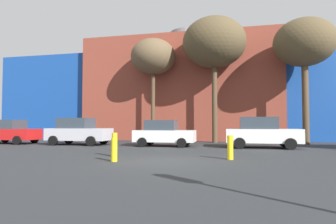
{
  "coord_description": "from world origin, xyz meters",
  "views": [
    {
      "loc": [
        2.55,
        -11.12,
        1.45
      ],
      "look_at": [
        -1.83,
        8.4,
        2.31
      ],
      "focal_mm": 30.53,
      "sensor_mm": 36.0,
      "label": 1
    }
  ],
  "objects": [
    {
      "name": "bollard_yellow_1",
      "position": [
        -1.95,
        -0.67,
        0.46
      ],
      "size": [
        0.24,
        0.24,
        0.91
      ],
      "primitive_type": "cylinder",
      "color": "yellow",
      "rests_on": "ground_plane"
    },
    {
      "name": "building_backdrop",
      "position": [
        -2.2,
        20.18,
        4.61
      ],
      "size": [
        37.42,
        13.53,
        11.68
      ],
      "color": "brown",
      "rests_on": "ground_plane"
    },
    {
      "name": "bollard_yellow_0",
      "position": [
        2.47,
        0.97,
        0.49
      ],
      "size": [
        0.24,
        0.24,
        0.99
      ],
      "primitive_type": "cylinder",
      "color": "yellow",
      "rests_on": "ground_plane"
    },
    {
      "name": "bollard_yellow_2",
      "position": [
        -2.63,
        0.96,
        0.53
      ],
      "size": [
        0.24,
        0.24,
        1.06
      ],
      "primitive_type": "cylinder",
      "color": "yellow",
      "rests_on": "ground_plane"
    },
    {
      "name": "parked_car_3",
      "position": [
        4.32,
        7.21,
        0.94
      ],
      "size": [
        4.36,
        2.14,
        1.89
      ],
      "color": "white",
      "rests_on": "ground_plane"
    },
    {
      "name": "bare_tree_2",
      "position": [
        1.22,
        11.75,
        7.96
      ],
      "size": [
        5.06,
        5.06,
        10.03
      ],
      "color": "brown",
      "rests_on": "ground_plane"
    },
    {
      "name": "parked_car_1",
      "position": [
        -8.05,
        7.21,
        0.94
      ],
      "size": [
        4.37,
        2.14,
        1.89
      ],
      "color": "silver",
      "rests_on": "ground_plane"
    },
    {
      "name": "bare_tree_0",
      "position": [
        -3.97,
        12.13,
        7.16
      ],
      "size": [
        3.81,
        3.81,
        8.75
      ],
      "color": "brown",
      "rests_on": "ground_plane"
    },
    {
      "name": "ground_plane",
      "position": [
        0.0,
        0.0,
        0.0
      ],
      "size": [
        200.0,
        200.0,
        0.0
      ],
      "primitive_type": "plane",
      "color": "#2D3033"
    },
    {
      "name": "bare_tree_1",
      "position": [
        7.79,
        11.25,
        7.37
      ],
      "size": [
        4.39,
        4.39,
        9.21
      ],
      "color": "brown",
      "rests_on": "ground_plane"
    },
    {
      "name": "parked_car_2",
      "position": [
        -1.84,
        7.21,
        0.85
      ],
      "size": [
        3.97,
        1.95,
        1.72
      ],
      "color": "white",
      "rests_on": "ground_plane"
    },
    {
      "name": "parked_car_0",
      "position": [
        -13.7,
        7.21,
        0.89
      ],
      "size": [
        4.13,
        2.02,
        1.79
      ],
      "color": "red",
      "rests_on": "ground_plane"
    }
  ]
}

